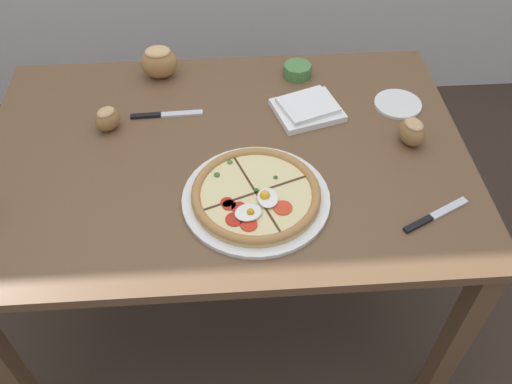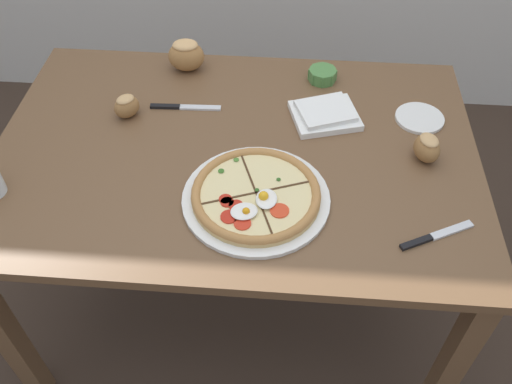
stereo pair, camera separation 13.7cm
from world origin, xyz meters
The scene contains 11 objects.
ground_plane centered at (0.00, 0.00, 0.00)m, with size 12.00×12.00×0.00m, color #3D2D23.
dining_table centered at (0.00, 0.00, 0.67)m, with size 1.36×0.93×0.77m.
pizza centered at (0.07, -0.19, 0.79)m, with size 0.38×0.38×0.05m.
ramekin_bowl centered at (0.25, 0.35, 0.80)m, with size 0.09×0.09×0.04m.
napkin_folded centered at (0.25, 0.15, 0.79)m, with size 0.23×0.21×0.04m.
bread_piece_near centered at (-0.20, 0.37, 0.83)m, with size 0.12×0.09×0.11m.
bread_piece_mid centered at (0.52, 0.00, 0.82)m, with size 0.09×0.10×0.08m.
bread_piece_far centered at (-0.33, 0.12, 0.81)m, with size 0.10×0.10×0.07m.
knife_main centered at (-0.17, 0.17, 0.78)m, with size 0.22×0.03×0.01m.
knife_spare centered at (0.52, -0.28, 0.78)m, with size 0.19×0.11×0.01m.
side_saucer centered at (0.53, 0.17, 0.78)m, with size 0.14×0.14×0.01m.
Camera 2 is at (0.15, -1.12, 1.80)m, focal length 38.00 mm.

